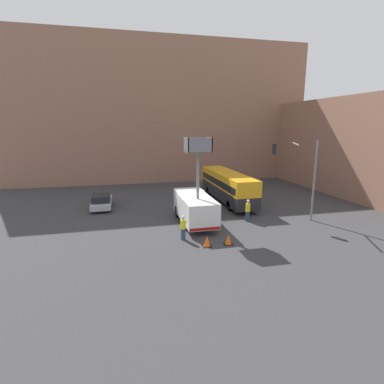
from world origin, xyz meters
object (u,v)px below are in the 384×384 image
at_px(utility_truck, 195,206).
at_px(city_bus, 227,185).
at_px(traffic_light_pole, 301,167).
at_px(traffic_cone_mid_road, 228,240).
at_px(road_worker_near_truck, 183,228).
at_px(traffic_cone_near_truck, 207,241).
at_px(road_worker_directing, 248,210).
at_px(parked_car_curbside, 102,201).

height_order(utility_truck, city_bus, utility_truck).
distance_m(traffic_light_pole, traffic_cone_mid_road, 9.73).
height_order(utility_truck, traffic_cone_mid_road, utility_truck).
height_order(road_worker_near_truck, traffic_cone_near_truck, road_worker_near_truck).
distance_m(city_bus, road_worker_directing, 7.11).
bearing_deg(traffic_light_pole, road_worker_near_truck, -167.64).
distance_m(utility_truck, traffic_cone_near_truck, 4.99).
height_order(traffic_cone_mid_road, parked_car_curbside, parked_car_curbside).
bearing_deg(utility_truck, road_worker_near_truck, -117.06).
bearing_deg(traffic_light_pole, parked_car_curbside, 154.88).
bearing_deg(traffic_cone_near_truck, road_worker_directing, 42.28).
distance_m(traffic_light_pole, parked_car_curbside, 19.02).
bearing_deg(utility_truck, traffic_cone_near_truck, -93.93).
distance_m(road_worker_near_truck, traffic_cone_mid_road, 3.32).
distance_m(road_worker_directing, traffic_cone_near_truck, 6.69).
bearing_deg(parked_car_curbside, city_bus, -1.39).
xyz_separation_m(traffic_light_pole, traffic_cone_near_truck, (-9.34, -3.91, -4.26)).
relative_size(road_worker_directing, traffic_cone_mid_road, 2.77).
xyz_separation_m(city_bus, traffic_cone_mid_road, (-4.08, -11.50, -1.52)).
height_order(road_worker_near_truck, road_worker_directing, road_worker_directing).
relative_size(city_bus, traffic_cone_near_truck, 15.80).
bearing_deg(traffic_cone_mid_road, traffic_cone_near_truck, 179.74).
xyz_separation_m(traffic_cone_near_truck, parked_car_curbside, (-7.52, 11.82, 0.37)).
height_order(traffic_cone_near_truck, traffic_cone_mid_road, traffic_cone_near_truck).
bearing_deg(city_bus, traffic_light_pole, -156.49).
relative_size(road_worker_directing, parked_car_curbside, 0.40).
height_order(traffic_light_pole, parked_car_curbside, traffic_light_pole).
relative_size(road_worker_near_truck, parked_car_curbside, 0.38).
xyz_separation_m(road_worker_directing, traffic_cone_near_truck, (-4.93, -4.48, -0.62)).
height_order(road_worker_directing, traffic_cone_near_truck, road_worker_directing).
xyz_separation_m(utility_truck, city_bus, (5.28, 6.67, 0.28)).
bearing_deg(traffic_cone_near_truck, road_worker_near_truck, 130.23).
bearing_deg(road_worker_directing, traffic_cone_mid_road, -58.48).
distance_m(road_worker_directing, traffic_cone_mid_road, 5.66).
distance_m(utility_truck, traffic_cone_mid_road, 5.14).
xyz_separation_m(utility_truck, parked_car_curbside, (-7.85, 6.98, -0.85)).
bearing_deg(road_worker_directing, traffic_cone_near_truck, -69.07).
bearing_deg(city_bus, road_worker_directing, 171.77).
bearing_deg(utility_truck, city_bus, 51.62).
xyz_separation_m(traffic_light_pole, road_worker_near_truck, (-10.67, -2.34, -3.70)).
bearing_deg(traffic_cone_near_truck, traffic_light_pole, 22.73).
bearing_deg(parked_car_curbside, road_worker_directing, -30.53).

